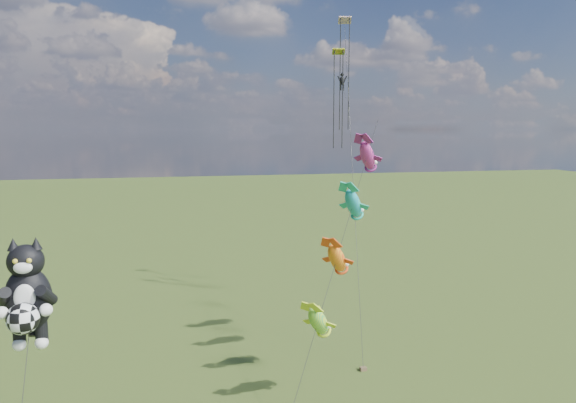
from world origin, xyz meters
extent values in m
ellipsoid|color=black|center=(-0.31, -2.84, 7.40)|extent=(2.18, 1.87, 2.88)
ellipsoid|color=black|center=(-0.31, -2.92, 9.11)|extent=(1.70, 1.58, 1.46)
cone|color=black|center=(-0.76, -2.92, 9.87)|extent=(0.57, 0.57, 0.54)
cone|color=black|center=(0.13, -2.92, 9.87)|extent=(0.57, 0.57, 0.54)
ellipsoid|color=white|center=(-0.31, -3.51, 8.97)|extent=(0.80, 0.48, 0.52)
ellipsoid|color=white|center=(-0.31, -3.51, 7.67)|extent=(0.94, 0.46, 1.19)
sphere|color=gold|center=(-0.58, -3.57, 9.27)|extent=(0.22, 0.22, 0.22)
sphere|color=gold|center=(-0.04, -3.57, 9.27)|extent=(0.22, 0.22, 0.22)
sphere|color=white|center=(-1.17, -3.78, 7.17)|extent=(0.54, 0.54, 0.54)
sphere|color=white|center=(0.54, -3.78, 7.17)|extent=(0.54, 0.54, 0.54)
sphere|color=white|center=(-0.76, -2.97, 5.47)|extent=(0.58, 0.58, 0.58)
sphere|color=white|center=(0.13, -2.97, 5.47)|extent=(0.58, 0.58, 0.58)
sphere|color=white|center=(-0.31, -4.05, 6.95)|extent=(1.32, 1.32, 1.32)
cylinder|color=black|center=(15.64, 2.47, 7.77)|extent=(9.73, 12.53, 15.27)
ellipsoid|color=green|center=(13.51, -0.28, 4.42)|extent=(2.24, 2.53, 2.47)
ellipsoid|color=orange|center=(15.32, 2.05, 7.27)|extent=(2.24, 2.53, 2.47)
ellipsoid|color=#1984BF|center=(17.13, 4.38, 10.11)|extent=(2.24, 2.53, 2.47)
ellipsoid|color=#D8338B|center=(18.94, 6.71, 12.96)|extent=(2.24, 2.53, 2.47)
cube|color=brown|center=(17.26, 2.54, 0.11)|extent=(0.40, 0.30, 0.22)
cylinder|color=black|center=(19.40, 10.80, 11.79)|extent=(4.32, 16.55, 23.30)
cube|color=#148B1B|center=(20.06, 16.26, 20.98)|extent=(1.12, 0.81, 0.52)
cylinder|color=black|center=(19.71, 16.26, 16.98)|extent=(0.08, 0.08, 8.01)
cylinder|color=black|center=(20.42, 16.26, 16.98)|extent=(0.08, 0.08, 8.01)
cube|color=#2B38B9|center=(21.54, 19.06, 24.03)|extent=(1.22, 0.92, 0.62)
cylinder|color=black|center=(21.16, 19.06, 19.23)|extent=(0.08, 0.08, 9.59)
cylinder|color=black|center=(21.92, 19.06, 19.23)|extent=(0.08, 0.08, 9.59)
camera|label=1|loc=(5.06, -28.24, 14.68)|focal=35.00mm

